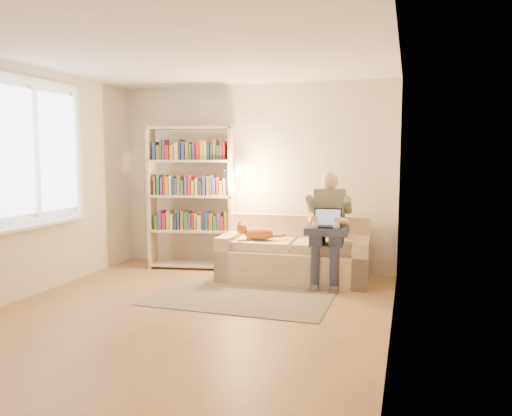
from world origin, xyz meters
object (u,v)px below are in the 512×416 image
(laptop, at_px, (326,222))
(cat, at_px, (258,233))
(person, at_px, (328,222))
(bookshelf, at_px, (191,190))
(sofa, at_px, (294,256))

(laptop, bearing_deg, cat, 170.40)
(person, xyz_separation_m, bookshelf, (-1.99, 0.28, 0.34))
(sofa, xyz_separation_m, cat, (-0.45, -0.14, 0.31))
(person, height_order, cat, person)
(bookshelf, bearing_deg, person, -17.67)
(laptop, xyz_separation_m, bookshelf, (-1.98, 0.41, 0.32))
(sofa, relative_size, bookshelf, 0.96)
(cat, xyz_separation_m, bookshelf, (-1.08, 0.30, 0.51))
(sofa, relative_size, cat, 3.28)
(sofa, xyz_separation_m, bookshelf, (-1.53, 0.16, 0.82))
(sofa, xyz_separation_m, laptop, (0.45, -0.25, 0.50))
(person, relative_size, bookshelf, 0.69)
(sofa, height_order, laptop, laptop)
(sofa, distance_m, laptop, 0.72)
(cat, distance_m, bookshelf, 1.23)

